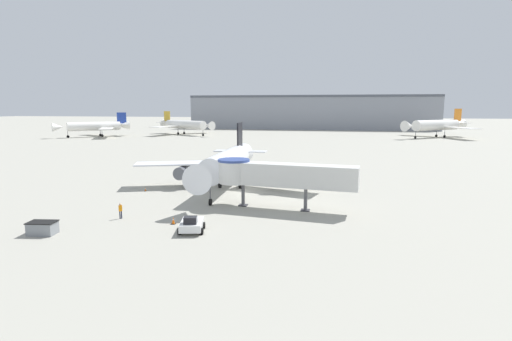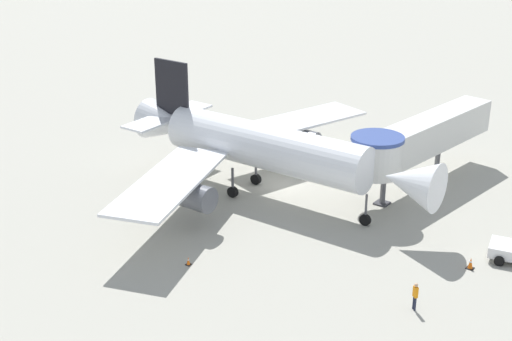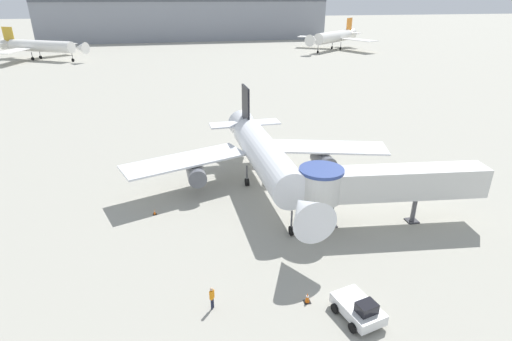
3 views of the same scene
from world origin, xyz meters
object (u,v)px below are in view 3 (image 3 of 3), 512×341
at_px(jet_bridge, 379,183).
at_px(traffic_cone_near_nose, 307,298).
at_px(background_jet_gold_tail, 40,46).
at_px(pushback_tug_white, 359,309).
at_px(traffic_cone_port_wing, 155,212).
at_px(main_airplane, 264,156).
at_px(ground_crew_marshaller, 212,297).
at_px(background_jet_orange_tail, 334,37).

distance_m(jet_bridge, traffic_cone_near_nose, 14.01).
relative_size(jet_bridge, background_jet_gold_tail, 0.54).
height_order(pushback_tug_white, traffic_cone_port_wing, pushback_tug_white).
distance_m(main_airplane, ground_crew_marshaller, 19.55).
distance_m(traffic_cone_port_wing, background_jet_gold_tail, 123.36).
distance_m(traffic_cone_port_wing, background_jet_orange_tail, 139.23).
xyz_separation_m(jet_bridge, ground_crew_marshaller, (-16.72, -8.20, -3.32)).
distance_m(pushback_tug_white, traffic_cone_near_nose, 3.67).
bearing_deg(jet_bridge, ground_crew_marshaller, -147.02).
relative_size(main_airplane, background_jet_orange_tail, 1.02).
bearing_deg(jet_bridge, background_jet_gold_tail, 122.94).
relative_size(jet_bridge, ground_crew_marshaller, 9.77).
bearing_deg(ground_crew_marshaller, traffic_cone_port_wing, -126.09).
height_order(background_jet_orange_tail, background_jet_gold_tail, background_jet_orange_tail).
xyz_separation_m(jet_bridge, traffic_cone_port_wing, (-20.93, 6.31, -4.09)).
height_order(jet_bridge, traffic_cone_near_nose, jet_bridge).
relative_size(pushback_tug_white, traffic_cone_port_wing, 6.72).
bearing_deg(pushback_tug_white, traffic_cone_near_nose, 130.18).
xyz_separation_m(traffic_cone_port_wing, background_jet_orange_tail, (69.10, 120.77, 4.86)).
height_order(traffic_cone_near_nose, background_jet_gold_tail, background_jet_gold_tail).
distance_m(jet_bridge, traffic_cone_port_wing, 22.24).
bearing_deg(pushback_tug_white, traffic_cone_port_wing, 115.32).
bearing_deg(background_jet_orange_tail, jet_bridge, -60.66).
xyz_separation_m(ground_crew_marshaller, background_jet_orange_tail, (64.89, 135.27, 4.09)).
relative_size(jet_bridge, pushback_tug_white, 4.47).
xyz_separation_m(traffic_cone_near_nose, background_jet_gold_tail, (-50.33, 132.18, 4.22)).
relative_size(main_airplane, traffic_cone_near_nose, 38.67).
height_order(main_airplane, jet_bridge, main_airplane).
bearing_deg(background_jet_orange_tail, main_airplane, -65.73).
xyz_separation_m(main_airplane, traffic_cone_near_nose, (-1.15, -18.42, -3.83)).
distance_m(traffic_cone_near_nose, background_jet_orange_tail, 148.07).
xyz_separation_m(traffic_cone_port_wing, background_jet_gold_tail, (-39.33, 116.84, 4.33)).
xyz_separation_m(traffic_cone_near_nose, background_jet_orange_tail, (58.10, 136.11, 4.75)).
relative_size(traffic_cone_port_wing, background_jet_orange_tail, 0.02).
height_order(pushback_tug_white, background_jet_orange_tail, background_jet_orange_tail).
bearing_deg(background_jet_orange_tail, background_jet_gold_tail, -127.83).
relative_size(pushback_tug_white, ground_crew_marshaller, 2.19).
bearing_deg(background_jet_gold_tail, jet_bridge, -122.75).
bearing_deg(traffic_cone_port_wing, background_jet_orange_tail, 60.22).
relative_size(traffic_cone_near_nose, background_jet_gold_tail, 0.02).
bearing_deg(traffic_cone_near_nose, traffic_cone_port_wing, 125.64).
relative_size(pushback_tug_white, background_jet_orange_tail, 0.13).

